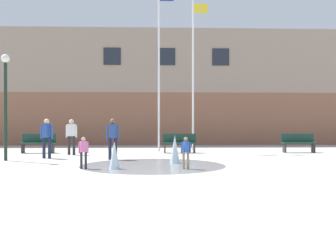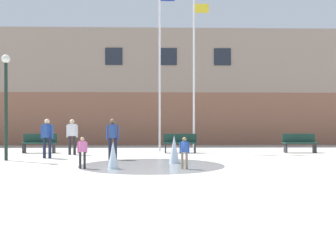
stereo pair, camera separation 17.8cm
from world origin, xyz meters
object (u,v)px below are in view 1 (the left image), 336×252
at_px(child_with_pink_shirt, 186,150).
at_px(flagpole_left, 159,63).
at_px(lamp_post_left_lane, 6,91).
at_px(park_bench_under_left_flagpole, 179,143).
at_px(adult_in_red, 113,136).
at_px(flagpole_right, 194,69).
at_px(adult_watching, 47,135).
at_px(park_bench_left_of_flagpoles, 38,143).
at_px(park_bench_under_right_flagpole, 298,143).
at_px(child_in_fountain, 84,150).
at_px(teen_by_trashcan, 71,134).

relative_size(child_with_pink_shirt, flagpole_left, 0.12).
bearing_deg(lamp_post_left_lane, park_bench_under_left_flagpole, 28.24).
bearing_deg(adult_in_red, flagpole_right, 143.16).
bearing_deg(lamp_post_left_lane, adult_watching, 35.59).
height_order(park_bench_left_of_flagpoles, child_with_pink_shirt, child_with_pink_shirt).
relative_size(park_bench_left_of_flagpoles, adult_watching, 1.01).
xyz_separation_m(park_bench_under_right_flagpole, child_in_fountain, (-9.15, -6.43, 0.10)).
distance_m(park_bench_left_of_flagpoles, adult_in_red, 5.29).
bearing_deg(adult_watching, lamp_post_left_lane, 148.18).
relative_size(teen_by_trashcan, flagpole_right, 0.20).
height_order(adult_watching, flagpole_right, flagpole_right).
bearing_deg(park_bench_under_left_flagpole, teen_by_trashcan, -168.50).
height_order(park_bench_under_left_flagpole, park_bench_under_right_flagpole, same).
distance_m(teen_by_trashcan, flagpole_left, 5.70).
relative_size(park_bench_left_of_flagpoles, lamp_post_left_lane, 0.40).
distance_m(adult_in_red, child_with_pink_shirt, 4.14).
height_order(park_bench_under_left_flagpole, lamp_post_left_lane, lamp_post_left_lane).
relative_size(park_bench_under_left_flagpole, flagpole_right, 0.20).
bearing_deg(child_with_pink_shirt, park_bench_under_left_flagpole, 154.95).
bearing_deg(teen_by_trashcan, park_bench_under_left_flagpole, -154.91).
height_order(adult_watching, flagpole_left, flagpole_left).
xyz_separation_m(child_with_pink_shirt, lamp_post_left_lane, (-6.57, 2.97, 2.03)).
relative_size(park_bench_left_of_flagpoles, child_with_pink_shirt, 1.62).
height_order(adult_watching, lamp_post_left_lane, lamp_post_left_lane).
bearing_deg(flagpole_right, lamp_post_left_lane, -147.97).
xyz_separation_m(teen_by_trashcan, lamp_post_left_lane, (-1.91, -2.66, 1.68)).
relative_size(park_bench_under_left_flagpole, park_bench_under_right_flagpole, 1.00).
relative_size(child_with_pink_shirt, teen_by_trashcan, 0.62).
bearing_deg(flagpole_right, teen_by_trashcan, -159.79).
xyz_separation_m(child_with_pink_shirt, adult_watching, (-5.29, 3.89, 0.35)).
xyz_separation_m(teen_by_trashcan, flagpole_right, (5.69, 2.10, 3.23)).
xyz_separation_m(park_bench_left_of_flagpoles, child_with_pink_shirt, (6.46, -6.79, 0.10)).
relative_size(adult_in_red, flagpole_right, 0.20).
distance_m(adult_watching, lamp_post_left_lane, 2.31).
relative_size(teen_by_trashcan, adult_watching, 1.00).
bearing_deg(child_in_fountain, lamp_post_left_lane, -63.22).
distance_m(teen_by_trashcan, adult_watching, 1.85).
bearing_deg(flagpole_right, child_with_pink_shirt, -97.60).
bearing_deg(flagpole_right, park_bench_under_right_flagpole, -12.59).
bearing_deg(adult_watching, child_with_pink_shirt, -103.78).
relative_size(park_bench_under_right_flagpole, adult_in_red, 1.01).
bearing_deg(adult_watching, park_bench_under_right_flagpole, -53.79).
xyz_separation_m(park_bench_under_left_flagpole, teen_by_trashcan, (-4.91, -1.00, 0.45)).
bearing_deg(flagpole_left, park_bench_under_right_flagpole, -9.40).
height_order(adult_in_red, child_in_fountain, adult_in_red).
bearing_deg(park_bench_under_right_flagpole, flagpole_left, 170.60).
bearing_deg(flagpole_left, adult_watching, -140.10).
bearing_deg(adult_watching, adult_in_red, -81.17).
xyz_separation_m(child_in_fountain, teen_by_trashcan, (-1.50, 5.44, 0.35)).
distance_m(adult_in_red, lamp_post_left_lane, 4.34).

